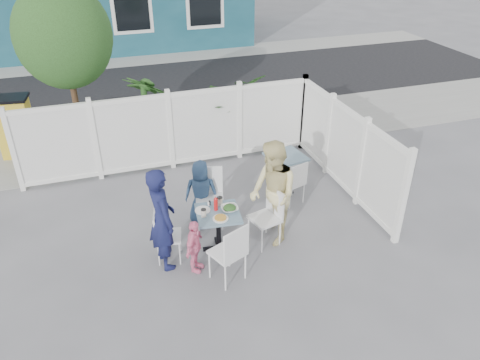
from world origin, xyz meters
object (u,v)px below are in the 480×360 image
object	(u,v)px
chair_right	(269,212)
chair_back	(209,192)
chair_left	(163,232)
man	(162,219)
woman	(273,194)
toddler	(194,247)
utility_cabinet	(16,128)
chair_near	(231,250)
boy	(201,192)
spare_table	(286,163)
main_table	(218,221)

from	to	relation	value
chair_right	chair_back	distance (m)	1.11
chair_left	chair_back	world-z (taller)	chair_back
chair_right	man	size ratio (longest dim) A/B	0.58
woman	toddler	distance (m)	1.46
utility_cabinet	chair_near	bearing A→B (deg)	-51.71
chair_right	boy	xyz separation A→B (m)	(-0.87, 0.89, 0.02)
chair_right	man	world-z (taller)	man
chair_left	chair_right	world-z (taller)	chair_right
spare_table	chair_right	xyz separation A→B (m)	(-0.90, -1.44, 0.01)
woman	toddler	size ratio (longest dim) A/B	1.98
chair_right	man	distance (m)	1.69
chair_back	man	xyz separation A→B (m)	(-0.93, -0.84, 0.23)
chair_left	woman	size ratio (longest dim) A/B	0.50
woman	chair_back	bearing A→B (deg)	-135.70
main_table	spare_table	distance (m)	2.20
man	toddler	bearing A→B (deg)	-136.26
chair_right	utility_cabinet	bearing A→B (deg)	26.61
man	chair_right	bearing A→B (deg)	-98.52
chair_back	man	world-z (taller)	man
chair_back	spare_table	bearing A→B (deg)	-145.44
chair_left	boy	distance (m)	1.12
spare_table	man	bearing A→B (deg)	-150.45
chair_near	boy	distance (m)	1.59
chair_back	chair_near	world-z (taller)	chair_back
woman	boy	distance (m)	1.29
utility_cabinet	chair_back	size ratio (longest dim) A/B	1.25
spare_table	chair_near	world-z (taller)	chair_near
utility_cabinet	chair_right	bearing A→B (deg)	-41.32
chair_left	chair_near	bearing A→B (deg)	58.41
chair_back	main_table	bearing A→B (deg)	98.89
chair_left	man	xyz separation A→B (m)	(-0.01, -0.11, 0.32)
spare_table	chair_right	bearing A→B (deg)	-122.08
utility_cabinet	toddler	xyz separation A→B (m)	(2.70, -4.85, -0.20)
spare_table	chair_right	distance (m)	1.70
chair_left	boy	world-z (taller)	boy
main_table	woman	distance (m)	0.94
spare_table	woman	distance (m)	1.66
main_table	boy	distance (m)	0.83
main_table	spare_table	world-z (taller)	spare_table
chair_right	boy	world-z (taller)	boy
utility_cabinet	chair_right	distance (m)	6.03
chair_right	chair_near	world-z (taller)	chair_near
spare_table	toddler	size ratio (longest dim) A/B	0.88
utility_cabinet	chair_right	xyz separation A→B (m)	(3.98, -4.53, -0.08)
chair_back	woman	size ratio (longest dim) A/B	0.58
man	toddler	size ratio (longest dim) A/B	1.88
chair_left	chair_back	bearing A→B (deg)	141.73
chair_back	man	distance (m)	1.27
boy	toddler	size ratio (longest dim) A/B	1.32
chair_left	chair_right	xyz separation A→B (m)	(1.65, -0.09, 0.06)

